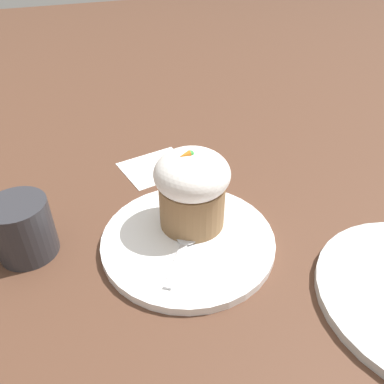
{
  "coord_description": "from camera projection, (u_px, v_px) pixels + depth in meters",
  "views": [
    {
      "loc": [
        0.15,
        0.36,
        0.38
      ],
      "look_at": [
        -0.02,
        -0.03,
        0.07
      ],
      "focal_mm": 35.0,
      "sensor_mm": 36.0,
      "label": 1
    }
  ],
  "objects": [
    {
      "name": "dessert_plate",
      "position": [
        188.0,
        240.0,
        0.54
      ],
      "size": [
        0.25,
        0.25,
        0.01
      ],
      "color": "white",
      "rests_on": "ground_plane"
    },
    {
      "name": "carrot_cake",
      "position": [
        192.0,
        188.0,
        0.52
      ],
      "size": [
        0.11,
        0.11,
        0.12
      ],
      "color": "olive",
      "rests_on": "dessert_plate"
    },
    {
      "name": "ground_plane",
      "position": [
        188.0,
        243.0,
        0.54
      ],
      "size": [
        4.0,
        4.0,
        0.0
      ],
      "primitive_type": "plane",
      "color": "#513323"
    },
    {
      "name": "paper_napkin",
      "position": [
        157.0,
        167.0,
        0.71
      ],
      "size": [
        0.14,
        0.12,
        0.0
      ],
      "color": "white",
      "rests_on": "ground_plane"
    },
    {
      "name": "spoon",
      "position": [
        185.0,
        242.0,
        0.52
      ],
      "size": [
        0.09,
        0.11,
        0.01
      ],
      "color": "silver",
      "rests_on": "dessert_plate"
    },
    {
      "name": "coffee_cup",
      "position": [
        21.0,
        229.0,
        0.5
      ],
      "size": [
        0.11,
        0.08,
        0.08
      ],
      "color": "#2D2D33",
      "rests_on": "ground_plane"
    }
  ]
}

